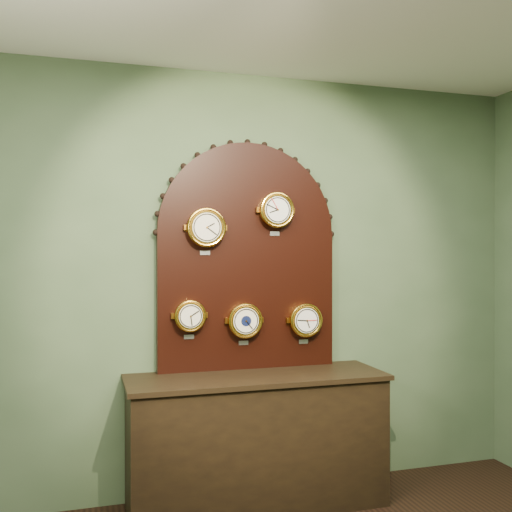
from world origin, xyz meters
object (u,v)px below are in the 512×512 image
object	(u,v)px
roman_clock	(206,228)
barometer	(245,320)
tide_clock	(305,320)
shop_counter	(257,443)
hygrometer	(190,316)
display_board	(247,249)
arabic_clock	(276,210)

from	to	relation	value
roman_clock	barometer	distance (m)	0.66
roman_clock	tide_clock	world-z (taller)	roman_clock
shop_counter	tide_clock	size ratio (longest dim) A/B	5.74
roman_clock	hygrometer	xyz separation A→B (m)	(-0.10, 0.00, -0.56)
hygrometer	tide_clock	world-z (taller)	hygrometer
display_board	roman_clock	size ratio (longest dim) A/B	5.06
hygrometer	tide_clock	bearing A→B (deg)	-0.05
shop_counter	roman_clock	size ratio (longest dim) A/B	5.29
shop_counter	barometer	distance (m)	0.77
roman_clock	hygrometer	bearing A→B (deg)	179.33
hygrometer	tide_clock	xyz separation A→B (m)	(0.79, -0.00, -0.05)
shop_counter	display_board	bearing A→B (deg)	90.00
roman_clock	arabic_clock	size ratio (longest dim) A/B	1.05
display_board	hygrometer	size ratio (longest dim) A/B	5.99
display_board	roman_clock	distance (m)	0.33
arabic_clock	tide_clock	size ratio (longest dim) A/B	1.03
display_board	tide_clock	bearing A→B (deg)	-9.79
shop_counter	arabic_clock	xyz separation A→B (m)	(0.18, 0.15, 1.48)
hygrometer	display_board	bearing A→B (deg)	9.38
arabic_clock	display_board	bearing A→B (deg)	159.62
hygrometer	barometer	world-z (taller)	hygrometer
roman_clock	arabic_clock	distance (m)	0.49
arabic_clock	roman_clock	bearing A→B (deg)	-179.96
display_board	roman_clock	xyz separation A→B (m)	(-0.29, -0.07, 0.14)
shop_counter	display_board	xyz separation A→B (m)	(0.00, 0.22, 1.23)
roman_clock	barometer	bearing A→B (deg)	0.09
shop_counter	barometer	bearing A→B (deg)	103.46
display_board	barometer	bearing A→B (deg)	-118.76
display_board	arabic_clock	size ratio (longest dim) A/B	5.31
arabic_clock	tide_clock	bearing A→B (deg)	0.07
hygrometer	tide_clock	size ratio (longest dim) A/B	0.92
display_board	arabic_clock	world-z (taller)	display_board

